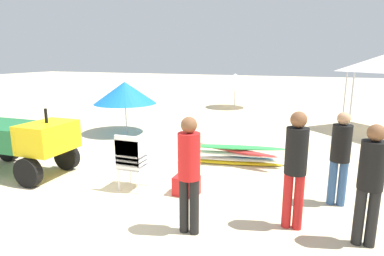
{
  "coord_description": "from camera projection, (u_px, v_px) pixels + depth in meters",
  "views": [
    {
      "loc": [
        3.44,
        -4.55,
        2.54
      ],
      "look_at": [
        0.77,
        2.39,
        0.9
      ],
      "focal_mm": 30.31,
      "sensor_mm": 36.0,
      "label": 1
    }
  ],
  "objects": [
    {
      "name": "lifeguard_near_left",
      "position": [
        189.0,
        168.0,
        4.59
      ],
      "size": [
        0.32,
        0.32,
        1.74
      ],
      "color": "black",
      "rests_on": "ground"
    },
    {
      "name": "lifeguard_near_right",
      "position": [
        296.0,
        163.0,
        4.71
      ],
      "size": [
        0.32,
        0.32,
        1.79
      ],
      "color": "red",
      "rests_on": "ground"
    },
    {
      "name": "lifeguard_far_right",
      "position": [
        340.0,
        153.0,
        5.49
      ],
      "size": [
        0.32,
        0.32,
        1.65
      ],
      "color": "#33598C",
      "rests_on": "ground"
    },
    {
      "name": "ground",
      "position": [
        106.0,
        199.0,
        5.9
      ],
      "size": [
        80.0,
        80.0,
        0.0
      ],
      "primitive_type": "plane",
      "color": "beige"
    },
    {
      "name": "surfboard_pile",
      "position": [
        235.0,
        154.0,
        7.78
      ],
      "size": [
        2.56,
        0.96,
        0.48
      ],
      "color": "yellow",
      "rests_on": "ground"
    },
    {
      "name": "stacked_plastic_chairs",
      "position": [
        130.0,
        158.0,
        6.19
      ],
      "size": [
        0.48,
        0.48,
        1.11
      ],
      "color": "white",
      "rests_on": "ground"
    },
    {
      "name": "beach_umbrella_mid",
      "position": [
        235.0,
        81.0,
        16.22
      ],
      "size": [
        2.0,
        2.0,
        1.71
      ],
      "color": "beige",
      "rests_on": "ground"
    },
    {
      "name": "utility_cart",
      "position": [
        19.0,
        139.0,
        7.07
      ],
      "size": [
        2.57,
        1.32,
        1.5
      ],
      "color": "#1E6B38",
      "rests_on": "ground"
    },
    {
      "name": "cooler_box",
      "position": [
        186.0,
        186.0,
        6.07
      ],
      "size": [
        0.46,
        0.33,
        0.35
      ],
      "primitive_type": "cube",
      "color": "red",
      "rests_on": "ground"
    },
    {
      "name": "beach_umbrella_left",
      "position": [
        125.0,
        93.0,
        10.76
      ],
      "size": [
        2.08,
        2.08,
        1.73
      ],
      "color": "beige",
      "rests_on": "ground"
    },
    {
      "name": "lifeguard_near_center",
      "position": [
        371.0,
        178.0,
        4.27
      ],
      "size": [
        0.32,
        0.32,
        1.7
      ],
      "color": "black",
      "rests_on": "ground"
    }
  ]
}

